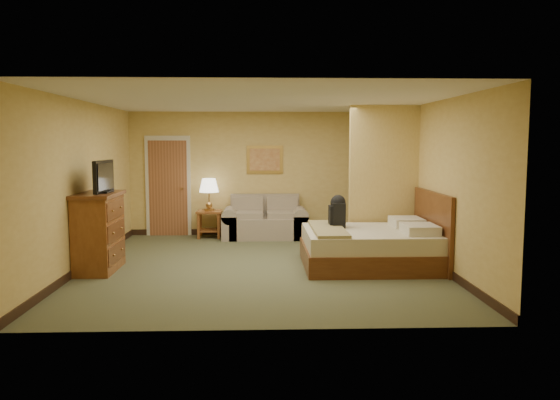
{
  "coord_description": "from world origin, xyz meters",
  "views": [
    {
      "loc": [
        -0.01,
        -8.55,
        1.95
      ],
      "look_at": [
        0.32,
        0.6,
        0.99
      ],
      "focal_mm": 35.0,
      "sensor_mm": 36.0,
      "label": 1
    }
  ],
  "objects_px": {
    "loveseat": "(265,224)",
    "dresser": "(99,232)",
    "coffee_table": "(344,237)",
    "bed": "(376,246)"
  },
  "relations": [
    {
      "from": "dresser",
      "to": "bed",
      "type": "xyz_separation_m",
      "value": [
        4.29,
        0.14,
        -0.28
      ]
    },
    {
      "from": "coffee_table",
      "to": "loveseat",
      "type": "bearing_deg",
      "value": 131.9
    },
    {
      "from": "coffee_table",
      "to": "bed",
      "type": "height_order",
      "value": "bed"
    },
    {
      "from": "dresser",
      "to": "bed",
      "type": "bearing_deg",
      "value": 1.93
    },
    {
      "from": "bed",
      "to": "dresser",
      "type": "bearing_deg",
      "value": -178.07
    },
    {
      "from": "dresser",
      "to": "coffee_table",
      "type": "bearing_deg",
      "value": 17.65
    },
    {
      "from": "loveseat",
      "to": "dresser",
      "type": "height_order",
      "value": "dresser"
    },
    {
      "from": "coffee_table",
      "to": "dresser",
      "type": "height_order",
      "value": "dresser"
    },
    {
      "from": "loveseat",
      "to": "bed",
      "type": "bearing_deg",
      "value": -57.08
    },
    {
      "from": "loveseat",
      "to": "dresser",
      "type": "xyz_separation_m",
      "value": [
        -2.56,
        -2.82,
        0.32
      ]
    }
  ]
}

